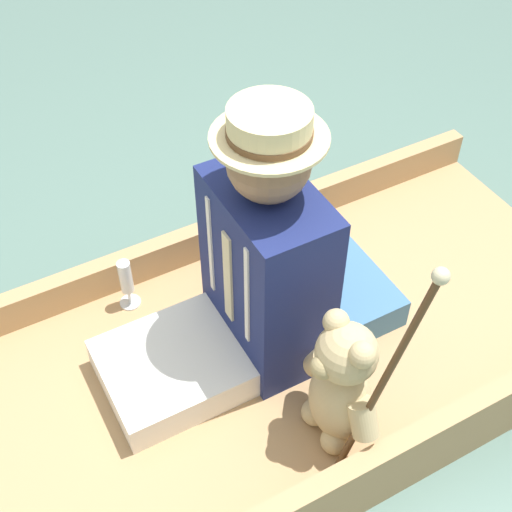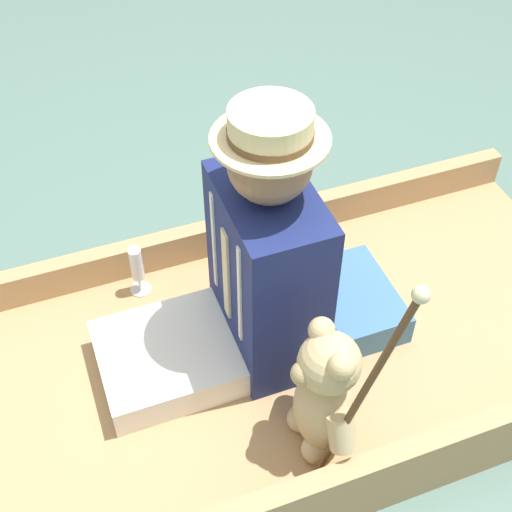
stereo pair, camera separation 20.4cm
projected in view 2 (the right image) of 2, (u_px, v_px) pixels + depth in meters
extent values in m
plane|color=slate|center=(254.00, 383.00, 2.39)|extent=(16.00, 16.00, 0.00)
cube|color=tan|center=(254.00, 371.00, 2.34)|extent=(1.09, 2.46, 0.14)
cube|color=tan|center=(321.00, 490.00, 1.91)|extent=(0.06, 2.46, 0.13)
cube|color=tan|center=(204.00, 239.00, 2.58)|extent=(0.06, 2.46, 0.13)
cube|color=teal|center=(353.00, 302.00, 2.38)|extent=(0.36, 0.25, 0.11)
cube|color=white|center=(167.00, 358.00, 2.22)|extent=(0.37, 0.42, 0.11)
cube|color=navy|center=(268.00, 275.00, 2.12)|extent=(0.41, 0.25, 0.62)
cube|color=beige|center=(226.00, 275.00, 2.06)|extent=(0.04, 0.01, 0.34)
cube|color=white|center=(240.00, 296.00, 1.96)|extent=(0.02, 0.01, 0.37)
cube|color=white|center=(214.00, 242.00, 2.11)|extent=(0.02, 0.01, 0.37)
sphere|color=#936B4C|center=(270.00, 162.00, 1.82)|extent=(0.23, 0.23, 0.23)
cylinder|color=beige|center=(270.00, 138.00, 1.77)|extent=(0.31, 0.31, 0.01)
cylinder|color=beige|center=(270.00, 124.00, 1.73)|extent=(0.21, 0.21, 0.08)
cylinder|color=brown|center=(270.00, 133.00, 1.75)|extent=(0.22, 0.22, 0.02)
ellipsoid|color=tan|center=(324.00, 408.00, 1.99)|extent=(0.20, 0.17, 0.30)
sphere|color=tan|center=(329.00, 363.00, 1.83)|extent=(0.17, 0.17, 0.17)
sphere|color=tan|center=(303.00, 374.00, 1.83)|extent=(0.07, 0.07, 0.07)
sphere|color=tan|center=(342.00, 366.00, 1.75)|extent=(0.07, 0.07, 0.07)
sphere|color=tan|center=(322.00, 330.00, 1.83)|extent=(0.07, 0.07, 0.07)
cylinder|color=tan|center=(342.00, 430.00, 1.88)|extent=(0.11, 0.08, 0.13)
cylinder|color=tan|center=(310.00, 368.00, 2.02)|extent=(0.11, 0.08, 0.13)
sphere|color=tan|center=(316.00, 449.00, 2.02)|extent=(0.08, 0.08, 0.08)
sphere|color=tan|center=(301.00, 418.00, 2.09)|extent=(0.08, 0.08, 0.08)
cylinder|color=silver|center=(141.00, 289.00, 2.49)|extent=(0.07, 0.07, 0.01)
cylinder|color=silver|center=(140.00, 283.00, 2.47)|extent=(0.01, 0.01, 0.06)
cylinder|color=silver|center=(136.00, 264.00, 2.40)|extent=(0.04, 0.04, 0.13)
cylinder|color=brown|center=(361.00, 397.00, 1.78)|extent=(0.02, 0.23, 0.70)
sphere|color=beige|center=(421.00, 295.00, 1.56)|extent=(0.04, 0.04, 0.04)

